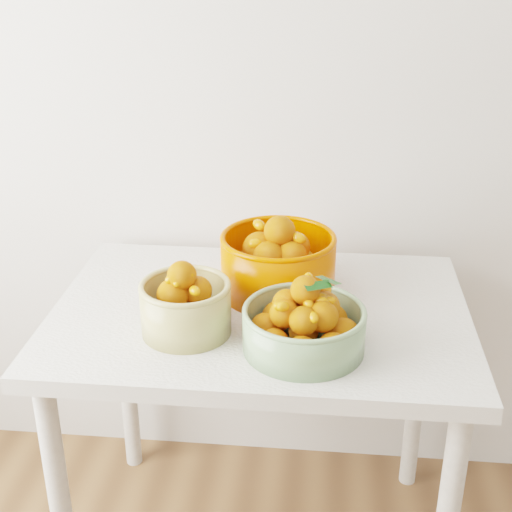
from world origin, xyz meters
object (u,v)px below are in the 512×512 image
Objects in this scene: table at (260,342)px; bowl_orange at (278,263)px; bowl_green at (304,325)px; bowl_cream at (185,305)px.

bowl_orange reaches higher than table.
bowl_green is at bearing -57.12° from table.
bowl_orange reaches higher than bowl_cream.
bowl_green is 0.27m from bowl_orange.
table is 0.20m from bowl_orange.
table is 3.66× the size of bowl_green.
table is 3.25× the size of bowl_orange.
bowl_cream reaches higher than bowl_green.
bowl_cream is 0.27m from bowl_green.
table is at bearing 38.85° from bowl_cream.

